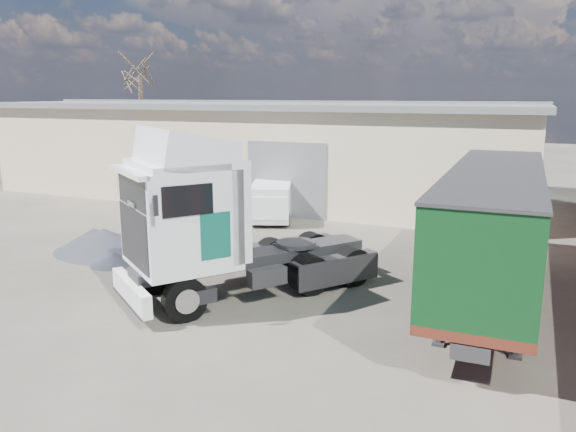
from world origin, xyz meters
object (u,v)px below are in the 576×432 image
at_px(tractor_unit, 213,228).
at_px(panel_van, 272,201).
at_px(box_trailer, 493,221).
at_px(orange_skip, 179,193).
at_px(bare_tree, 139,64).

height_order(tractor_unit, panel_van, tractor_unit).
xyz_separation_m(tractor_unit, panel_van, (-2.86, 10.02, -1.18)).
bearing_deg(panel_van, box_trailer, -55.50).
xyz_separation_m(box_trailer, orange_skip, (-15.74, 7.54, -1.53)).
distance_m(tractor_unit, box_trailer, 7.90).
distance_m(tractor_unit, panel_van, 10.49).
bearing_deg(tractor_unit, panel_van, 141.68).
relative_size(box_trailer, panel_van, 2.46).
xyz_separation_m(tractor_unit, box_trailer, (7.28, 3.07, 0.21)).
bearing_deg(tractor_unit, box_trailer, 58.63).
distance_m(box_trailer, orange_skip, 17.52).
bearing_deg(box_trailer, orange_skip, 153.72).
distance_m(bare_tree, tractor_unit, 28.43).
distance_m(bare_tree, panel_van, 20.23).
relative_size(bare_tree, orange_skip, 3.00).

